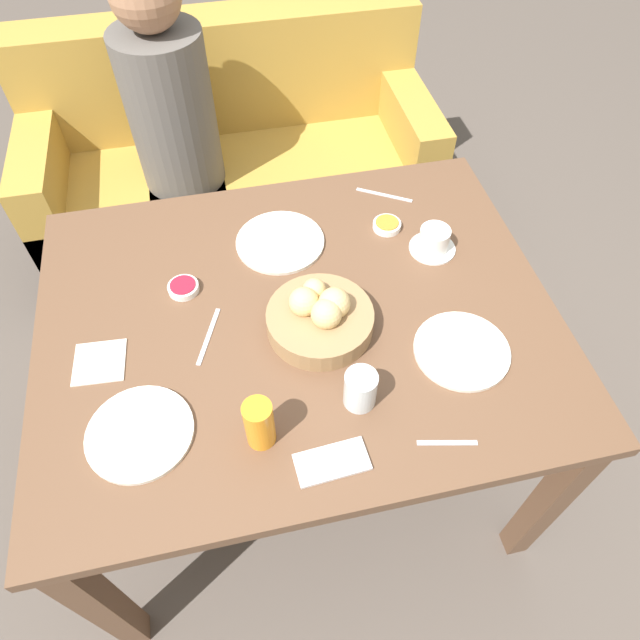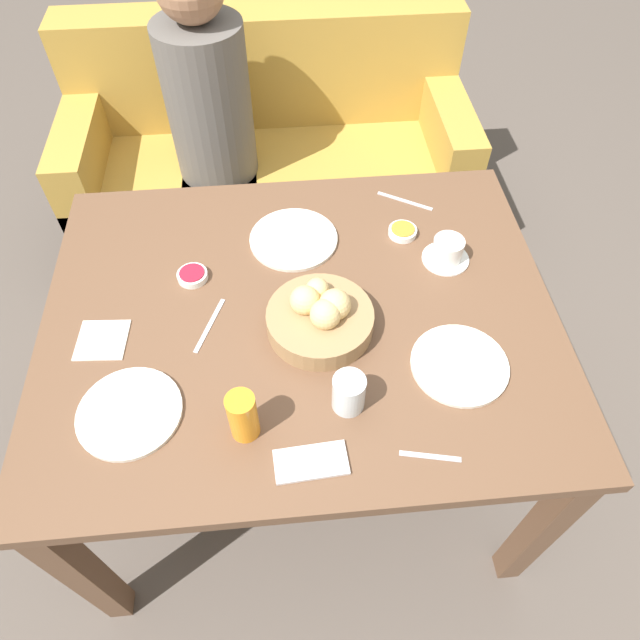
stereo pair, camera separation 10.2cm
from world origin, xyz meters
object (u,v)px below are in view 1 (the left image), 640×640
Objects in this scene: juice_glass at (259,424)px; spoon_coffee at (447,443)px; couch at (236,170)px; fork_silver at (384,195)px; bread_basket at (320,316)px; jam_bowl_berry at (183,287)px; plate_far_center at (280,242)px; water_tumbler at (360,389)px; coffee_cup at (434,241)px; seated_person at (181,155)px; napkin at (100,362)px; cell_phone at (332,462)px; knife_silver at (209,336)px; jam_bowl_honey at (387,225)px; plate_near_right at (462,350)px; plate_near_left at (140,433)px.

juice_glass is 0.39m from spoon_coffee.
couch is 10.64× the size of fork_silver.
jam_bowl_berry is at bearing 149.12° from bread_basket.
bread_basket is 0.31m from plate_far_center.
couch is 1.54m from water_tumbler.
coffee_cup is (0.53, 0.45, -0.03)m from juice_glass.
jam_bowl_berry is at bearing -90.55° from seated_person.
cell_phone is at bearing -37.04° from napkin.
spoon_coffee is (0.38, -0.09, -0.06)m from juice_glass.
coffee_cup reaches higher than jam_bowl_berry.
couch is 1.30m from knife_silver.
jam_bowl_honey is (0.21, 0.52, -0.04)m from water_tumbler.
seated_person reaches higher than plate_near_right.
plate_far_center is at bearing 52.28° from plate_near_left.
knife_silver and spoon_coffee have the same top height.
cell_phone is (-0.40, -0.54, -0.03)m from coffee_cup.
jam_bowl_honey is 0.49× the size of knife_silver.
couch is at bearing 106.51° from plate_near_right.
bread_basket is at bearing -74.30° from seated_person.
napkin is at bearing 141.58° from juice_glass.
bread_basket reaches higher than plate_near_left.
juice_glass is at bearing -124.08° from fork_silver.
plate_near_right is 0.28m from water_tumbler.
bread_basket is at bearing -81.57° from plate_far_center.
plate_near_right and plate_far_center have the same top height.
napkin is at bearing -101.22° from seated_person.
knife_silver is (0.17, 0.23, -0.00)m from plate_near_left.
napkin is (-0.81, -0.43, 0.00)m from fork_silver.
couch is 1.58m from juice_glass.
seated_person is 1.14m from coffee_cup.
couch is 12.65× the size of spoon_coffee.
plate_far_center is 1.49× the size of knife_silver.
knife_silver is at bearing -128.94° from plate_far_center.
coffee_cup is at bearing -47.83° from jam_bowl_honey.
cell_phone is at bearing -63.86° from jam_bowl_berry.
couch is 6.26× the size of bread_basket.
seated_person is at bearing 78.78° from napkin.
cell_phone is (-0.31, -0.65, -0.01)m from jam_bowl_honey.
jam_bowl_honey is 0.52× the size of fork_silver.
jam_bowl_berry is (0.12, 0.39, 0.01)m from plate_near_left.
bread_basket is at bearing 100.44° from water_tumbler.
plate_near_left is at bearing 165.84° from spoon_coffee.
water_tumbler is 0.54m from jam_bowl_berry.
water_tumbler is at bearing -80.73° from plate_far_center.
napkin is (-0.87, -0.19, -0.03)m from coffee_cup.
plate_near_left is 2.91× the size of jam_bowl_honey.
water_tumbler is (0.08, -0.52, 0.04)m from plate_far_center.
cell_phone reaches higher than napkin.
spoon_coffee is at bearing -14.16° from plate_near_left.
couch reaches higher than cell_phone.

